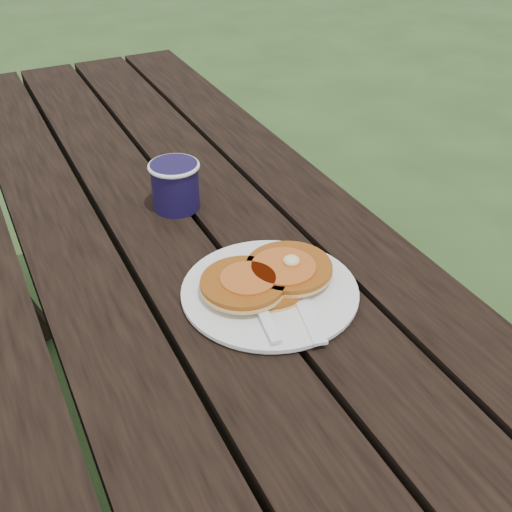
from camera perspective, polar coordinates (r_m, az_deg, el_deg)
name	(u,v)px	position (r m, az deg, el deg)	size (l,w,h in m)	color
ground	(174,469)	(1.70, -7.27, -18.27)	(60.00, 60.00, 0.00)	#2C421C
picnic_table	(162,363)	(1.43, -8.35, -9.37)	(1.36, 1.80, 0.75)	black
plate	(270,292)	(0.97, 1.24, -3.24)	(0.26, 0.26, 0.01)	white
pancake_stack	(268,277)	(0.97, 1.08, -1.86)	(0.21, 0.14, 0.04)	#A45212
knife	(303,303)	(0.94, 4.17, -4.21)	(0.02, 0.18, 0.01)	white
fork	(265,317)	(0.91, 0.80, -5.42)	(0.03, 0.16, 0.01)	white
coffee_cup	(175,183)	(1.18, -7.21, 6.47)	(0.09, 0.09, 0.09)	#160E38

